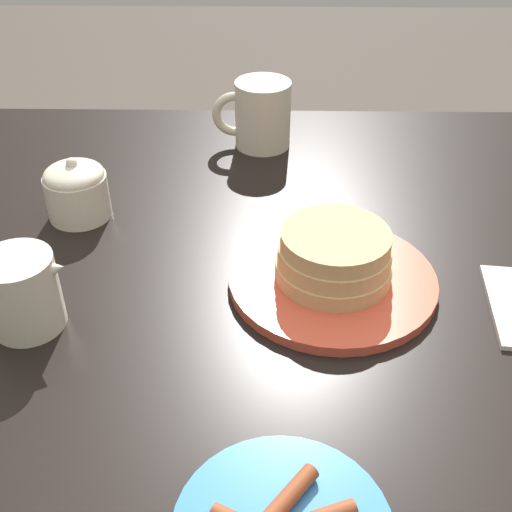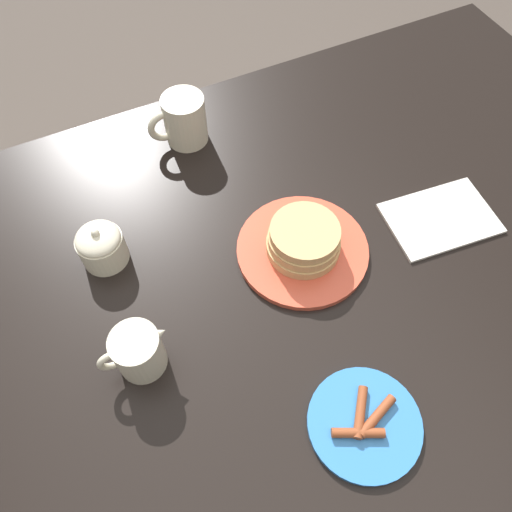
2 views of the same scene
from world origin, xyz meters
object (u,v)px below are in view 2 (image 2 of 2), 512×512
object	(u,v)px
coffee_mug	(183,120)
napkin	(440,218)
side_plate_bacon	(364,423)
sugar_bowl	(101,246)
creamer_pitcher	(139,351)
pancake_plate	(303,244)

from	to	relation	value
coffee_mug	napkin	world-z (taller)	coffee_mug
side_plate_bacon	sugar_bowl	xyz separation A→B (m)	(0.26, -0.44, 0.03)
creamer_pitcher	napkin	bearing A→B (deg)	-177.50
side_plate_bacon	creamer_pitcher	size ratio (longest dim) A/B	1.48
creamer_pitcher	napkin	xyz separation A→B (m)	(-0.59, -0.03, -0.04)
sugar_bowl	napkin	world-z (taller)	sugar_bowl
sugar_bowl	napkin	size ratio (longest dim) A/B	0.40
sugar_bowl	creamer_pitcher	bearing A→B (deg)	89.36
pancake_plate	coffee_mug	xyz separation A→B (m)	(0.08, -0.35, 0.03)
side_plate_bacon	coffee_mug	distance (m)	0.65
side_plate_bacon	creamer_pitcher	bearing A→B (deg)	-41.59
sugar_bowl	napkin	distance (m)	0.61
pancake_plate	coffee_mug	distance (m)	0.36
coffee_mug	sugar_bowl	world-z (taller)	coffee_mug
pancake_plate	side_plate_bacon	xyz separation A→B (m)	(0.06, 0.30, -0.02)
coffee_mug	side_plate_bacon	bearing A→B (deg)	92.15
pancake_plate	coffee_mug	bearing A→B (deg)	-76.42
pancake_plate	creamer_pitcher	bearing A→B (deg)	12.80
pancake_plate	creamer_pitcher	xyz separation A→B (m)	(0.32, 0.07, 0.02)
side_plate_bacon	coffee_mug	bearing A→B (deg)	-87.85
pancake_plate	side_plate_bacon	bearing A→B (deg)	78.86
side_plate_bacon	sugar_bowl	world-z (taller)	sugar_bowl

